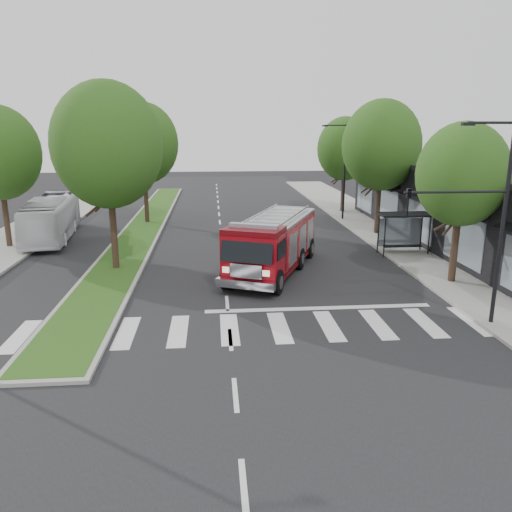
{
  "coord_description": "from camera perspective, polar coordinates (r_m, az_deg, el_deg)",
  "views": [
    {
      "loc": [
        -0.54,
        -21.36,
        7.74
      ],
      "look_at": [
        1.45,
        1.51,
        1.8
      ],
      "focal_mm": 35.0,
      "sensor_mm": 36.0,
      "label": 1
    }
  ],
  "objects": [
    {
      "name": "bus_shelter",
      "position": [
        32.27,
        16.49,
        3.73
      ],
      "size": [
        3.2,
        1.6,
        2.61
      ],
      "color": "black",
      "rests_on": "ground"
    },
    {
      "name": "streetlight_right_far",
      "position": [
        42.9,
        9.9,
        9.93
      ],
      "size": [
        2.11,
        0.2,
        8.0
      ],
      "color": "black",
      "rests_on": "ground"
    },
    {
      "name": "tree_right_far",
      "position": [
        46.97,
        10.11,
        11.96
      ],
      "size": [
        5.0,
        5.0,
        8.73
      ],
      "color": "black",
      "rests_on": "ground"
    },
    {
      "name": "streetlight_right_near",
      "position": [
        20.78,
        24.45,
        4.7
      ],
      "size": [
        4.08,
        0.22,
        8.0
      ],
      "color": "black",
      "rests_on": "ground"
    },
    {
      "name": "city_bus",
      "position": [
        38.44,
        -22.3,
        4.07
      ],
      "size": [
        3.86,
        10.95,
        2.98
      ],
      "primitive_type": "imported",
      "rotation": [
        0.0,
        0.0,
        0.13
      ],
      "color": "silver",
      "rests_on": "ground"
    },
    {
      "name": "storefront_row",
      "position": [
        36.32,
        24.08,
        4.95
      ],
      "size": [
        8.0,
        30.0,
        5.0
      ],
      "primitive_type": "cube",
      "color": "black",
      "rests_on": "ground"
    },
    {
      "name": "sidewalk_right",
      "position": [
        34.82,
        17.17,
        1.13
      ],
      "size": [
        5.0,
        80.0,
        0.15
      ],
      "primitive_type": "cube",
      "color": "gray",
      "rests_on": "ground"
    },
    {
      "name": "fire_engine",
      "position": [
        27.2,
        1.96,
        1.4
      ],
      "size": [
        6.28,
        9.82,
        3.28
      ],
      "rotation": [
        0.0,
        0.0,
        -0.4
      ],
      "color": "#56040A",
      "rests_on": "ground"
    },
    {
      "name": "median",
      "position": [
        40.47,
        -12.65,
        3.24
      ],
      "size": [
        3.0,
        50.0,
        0.15
      ],
      "color": "gray",
      "rests_on": "ground"
    },
    {
      "name": "tree_right_mid",
      "position": [
        37.38,
        14.15,
        12.16
      ],
      "size": [
        5.6,
        5.6,
        9.72
      ],
      "color": "black",
      "rests_on": "ground"
    },
    {
      "name": "tree_median_near",
      "position": [
        27.92,
        -16.61,
        12.02
      ],
      "size": [
        5.8,
        5.8,
        10.16
      ],
      "color": "black",
      "rests_on": "ground"
    },
    {
      "name": "ground",
      "position": [
        22.73,
        -3.32,
        -5.43
      ],
      "size": [
        140.0,
        140.0,
        0.0
      ],
      "primitive_type": "plane",
      "color": "black",
      "rests_on": "ground"
    },
    {
      "name": "tree_right_near",
      "position": [
        26.38,
        22.48,
        8.57
      ],
      "size": [
        4.4,
        4.4,
        8.05
      ],
      "color": "black",
      "rests_on": "ground"
    },
    {
      "name": "tree_median_far",
      "position": [
        41.74,
        -12.78,
        12.44
      ],
      "size": [
        5.6,
        5.6,
        9.72
      ],
      "color": "black",
      "rests_on": "ground"
    }
  ]
}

